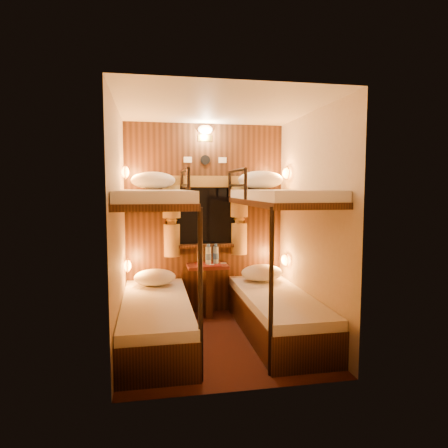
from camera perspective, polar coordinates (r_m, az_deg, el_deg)
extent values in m
plane|color=#38140F|center=(4.36, -0.68, -16.36)|extent=(2.10, 2.10, 0.00)
plane|color=silver|center=(4.13, -0.71, 16.31)|extent=(2.10, 2.10, 0.00)
plane|color=#C6B293|center=(5.11, -2.71, 0.69)|extent=(2.40, 0.00, 2.40)
plane|color=#C6B293|center=(3.05, 2.69, -2.44)|extent=(2.40, 0.00, 2.40)
plane|color=#C6B293|center=(4.03, -14.85, -0.73)|extent=(0.00, 2.40, 2.40)
plane|color=#C6B293|center=(4.36, 12.37, -0.23)|extent=(0.00, 2.40, 2.40)
cube|color=black|center=(5.10, -2.69, 0.67)|extent=(2.00, 0.03, 2.40)
cube|color=black|center=(4.31, -9.66, -14.22)|extent=(0.70, 1.90, 0.35)
cube|color=white|center=(4.24, -9.70, -11.36)|extent=(0.68, 1.88, 0.10)
cube|color=black|center=(4.07, -9.94, 2.96)|extent=(0.70, 1.90, 0.06)
cube|color=white|center=(4.07, -9.95, 4.08)|extent=(0.68, 1.88, 0.10)
cylinder|color=black|center=(3.31, -3.38, -10.23)|extent=(0.04, 0.04, 1.45)
cylinder|color=black|center=(4.96, -6.03, 5.61)|extent=(0.04, 0.04, 0.32)
cylinder|color=black|center=(4.11, -5.08, 5.69)|extent=(0.04, 0.04, 0.32)
cylinder|color=black|center=(4.54, -5.62, 7.66)|extent=(0.04, 0.85, 0.04)
cylinder|color=black|center=(4.54, -5.60, 5.52)|extent=(0.03, 0.85, 0.03)
cube|color=black|center=(4.52, 7.54, -13.28)|extent=(0.70, 1.90, 0.35)
cube|color=white|center=(4.45, 7.58, -10.53)|extent=(0.68, 1.88, 0.10)
cube|color=black|center=(4.29, 7.75, 3.10)|extent=(0.70, 1.90, 0.06)
cube|color=white|center=(4.28, 7.76, 4.17)|extent=(0.68, 1.88, 0.10)
cylinder|color=black|center=(3.43, 6.74, -9.69)|extent=(0.04, 0.04, 1.45)
cylinder|color=black|center=(5.04, 0.82, 5.63)|extent=(0.04, 0.04, 0.32)
cylinder|color=black|center=(4.21, 3.11, 5.69)|extent=(0.04, 0.04, 0.32)
cylinder|color=black|center=(4.63, 1.86, 7.64)|extent=(0.04, 0.85, 0.04)
cylinder|color=black|center=(4.63, 1.86, 5.54)|extent=(0.03, 0.85, 0.03)
cube|color=black|center=(5.07, -2.66, 1.22)|extent=(0.98, 0.02, 0.78)
cube|color=black|center=(5.06, -2.64, 1.21)|extent=(0.90, 0.01, 0.70)
cube|color=black|center=(5.07, -2.57, -3.11)|extent=(1.00, 0.12, 0.04)
cube|color=olive|center=(5.02, -2.63, 6.09)|extent=(1.10, 0.06, 0.14)
cylinder|color=olive|center=(4.98, -7.51, 3.18)|extent=(0.22, 0.22, 0.40)
cylinder|color=olive|center=(4.99, -7.48, 0.54)|extent=(0.11, 0.11, 0.12)
cylinder|color=olive|center=(5.02, -7.45, -2.31)|extent=(0.20, 0.20, 0.40)
torus|color=gold|center=(4.99, -7.48, 0.54)|extent=(0.14, 0.14, 0.02)
cylinder|color=olive|center=(5.09, 2.20, 3.27)|extent=(0.22, 0.22, 0.40)
cylinder|color=olive|center=(5.11, 2.20, 0.69)|extent=(0.11, 0.11, 0.12)
cylinder|color=olive|center=(5.13, 2.19, -2.09)|extent=(0.20, 0.20, 0.40)
torus|color=gold|center=(5.11, 2.20, 0.69)|extent=(0.14, 0.14, 0.02)
cylinder|color=black|center=(5.07, -2.69, 9.13)|extent=(0.12, 0.02, 0.12)
cube|color=silver|center=(5.04, -5.20, 9.14)|extent=(0.10, 0.01, 0.07)
cube|color=silver|center=(5.10, -0.22, 9.11)|extent=(0.10, 0.01, 0.07)
cube|color=gold|center=(5.09, -2.71, 12.17)|extent=(0.18, 0.01, 0.08)
ellipsoid|color=#FFCC8C|center=(5.09, -2.68, 13.31)|extent=(0.18, 0.09, 0.11)
ellipsoid|color=orange|center=(4.79, -13.61, -5.81)|extent=(0.08, 0.20, 0.13)
torus|color=gold|center=(4.79, -13.61, -5.81)|extent=(0.02, 0.17, 0.17)
ellipsoid|color=orange|center=(4.71, -13.90, 7.21)|extent=(0.08, 0.20, 0.13)
torus|color=gold|center=(4.71, -13.90, 7.21)|extent=(0.02, 0.17, 0.17)
ellipsoid|color=orange|center=(5.06, 8.74, -5.13)|extent=(0.08, 0.20, 0.13)
torus|color=gold|center=(5.06, 8.74, -5.13)|extent=(0.02, 0.17, 0.17)
ellipsoid|color=orange|center=(4.98, 8.92, 7.19)|extent=(0.08, 0.20, 0.13)
torus|color=gold|center=(4.98, 8.92, 7.19)|extent=(0.02, 0.17, 0.17)
cube|color=#501D12|center=(4.99, -2.37, -6.03)|extent=(0.50, 0.34, 0.04)
cube|color=black|center=(5.07, -2.35, -9.64)|extent=(0.08, 0.30, 0.61)
cube|color=maroon|center=(4.99, -2.37, -5.78)|extent=(0.30, 0.34, 0.01)
cylinder|color=#99BFE5|center=(4.98, -2.25, -4.55)|extent=(0.07, 0.07, 0.22)
cylinder|color=#406CC0|center=(4.98, -2.25, -4.67)|extent=(0.07, 0.07, 0.08)
cylinder|color=#406CC0|center=(4.96, -2.26, -3.06)|extent=(0.04, 0.04, 0.03)
cylinder|color=#99BFE5|center=(5.02, -1.19, -4.47)|extent=(0.07, 0.07, 0.22)
cylinder|color=#406CC0|center=(5.03, -1.19, -4.59)|extent=(0.07, 0.07, 0.08)
cylinder|color=#406CC0|center=(5.00, -1.20, -3.01)|extent=(0.04, 0.04, 0.03)
cube|color=silver|center=(5.06, -0.07, -5.61)|extent=(0.07, 0.05, 0.01)
cube|color=silver|center=(4.97, -1.81, -5.82)|extent=(0.07, 0.05, 0.01)
ellipsoid|color=silver|center=(4.80, -9.85, -7.50)|extent=(0.49, 0.35, 0.19)
ellipsoid|color=silver|center=(4.97, 5.41, -6.94)|extent=(0.51, 0.37, 0.20)
ellipsoid|color=silver|center=(4.71, -10.07, 6.15)|extent=(0.51, 0.36, 0.20)
ellipsoid|color=silver|center=(4.95, 5.24, 6.29)|extent=(0.56, 0.40, 0.22)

